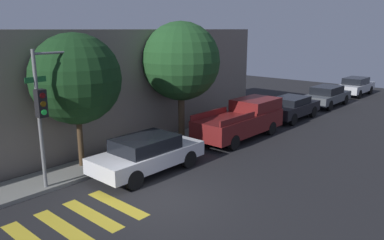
% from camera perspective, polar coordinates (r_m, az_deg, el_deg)
% --- Properties ---
extents(ground_plane, '(60.00, 60.00, 0.00)m').
position_cam_1_polar(ground_plane, '(12.30, -5.05, -12.15)').
color(ground_plane, black).
extents(sidewalk, '(26.00, 1.78, 0.14)m').
position_cam_1_polar(sidewalk, '(15.28, -15.76, -7.05)').
color(sidewalk, slate).
rests_on(sidewalk, ground).
extents(building_row, '(26.00, 6.00, 5.33)m').
position_cam_1_polar(building_row, '(18.33, -23.64, 4.13)').
color(building_row, slate).
rests_on(building_row, ground).
extents(crosswalk, '(4.19, 2.60, 0.00)m').
position_cam_1_polar(crosswalk, '(11.37, -19.08, -15.17)').
color(crosswalk, gold).
rests_on(crosswalk, ground).
extents(traffic_light_pole, '(2.21, 0.56, 4.74)m').
position_cam_1_polar(traffic_light_pole, '(13.10, -20.74, 3.56)').
color(traffic_light_pole, slate).
rests_on(traffic_light_pole, ground).
extents(sedan_near_corner, '(4.48, 1.89, 1.42)m').
position_cam_1_polar(sedan_near_corner, '(14.33, -6.82, -5.07)').
color(sedan_near_corner, silver).
rests_on(sedan_near_corner, ground).
extents(pickup_truck, '(5.38, 1.95, 1.82)m').
position_cam_1_polar(pickup_truck, '(18.95, 7.72, 0.10)').
color(pickup_truck, maroon).
rests_on(pickup_truck, ground).
extents(sedan_middle, '(4.29, 1.81, 1.38)m').
position_cam_1_polar(sedan_middle, '(23.43, 14.90, 1.91)').
color(sedan_middle, black).
rests_on(sedan_middle, ground).
extents(sedan_far_end, '(4.63, 1.80, 1.43)m').
position_cam_1_polar(sedan_far_end, '(28.28, 19.87, 3.55)').
color(sedan_far_end, '#4C5156').
rests_on(sedan_far_end, ground).
extents(sedan_tail_of_row, '(4.48, 1.74, 1.47)m').
position_cam_1_polar(sedan_tail_of_row, '(33.80, 23.67, 4.79)').
color(sedan_tail_of_row, '#B7BABF').
rests_on(sedan_tail_of_row, ground).
extents(tree_near_corner, '(3.41, 3.41, 5.25)m').
position_cam_1_polar(tree_near_corner, '(14.66, -17.29, 6.00)').
color(tree_near_corner, '#42301E').
rests_on(tree_near_corner, ground).
extents(tree_midblock, '(3.79, 3.79, 5.74)m').
position_cam_1_polar(tree_midblock, '(18.25, -1.67, 8.91)').
color(tree_midblock, brown).
rests_on(tree_midblock, ground).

